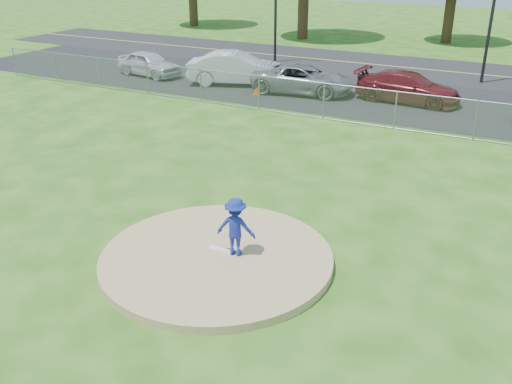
# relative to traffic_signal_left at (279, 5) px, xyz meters

# --- Properties ---
(ground) EXTENTS (120.00, 120.00, 0.00)m
(ground) POSITION_rel_traffic_signal_left_xyz_m (8.76, -12.00, -3.36)
(ground) COLOR #265512
(ground) RESTS_ON ground
(pitchers_mound) EXTENTS (5.40, 5.40, 0.20)m
(pitchers_mound) POSITION_rel_traffic_signal_left_xyz_m (8.76, -22.00, -3.26)
(pitchers_mound) COLOR tan
(pitchers_mound) RESTS_ON ground
(pitching_rubber) EXTENTS (0.60, 0.15, 0.04)m
(pitching_rubber) POSITION_rel_traffic_signal_left_xyz_m (8.76, -21.80, -3.14)
(pitching_rubber) COLOR white
(pitching_rubber) RESTS_ON pitchers_mound
(chain_link_fence) EXTENTS (40.00, 0.06, 1.50)m
(chain_link_fence) POSITION_rel_traffic_signal_left_xyz_m (8.76, -10.00, -2.61)
(chain_link_fence) COLOR gray
(chain_link_fence) RESTS_ON ground
(parking_lot) EXTENTS (50.00, 8.00, 0.01)m
(parking_lot) POSITION_rel_traffic_signal_left_xyz_m (8.76, -5.50, -3.36)
(parking_lot) COLOR black
(parking_lot) RESTS_ON ground
(street) EXTENTS (60.00, 7.00, 0.01)m
(street) POSITION_rel_traffic_signal_left_xyz_m (8.76, 2.00, -3.36)
(street) COLOR black
(street) RESTS_ON ground
(traffic_signal_left) EXTENTS (1.28, 0.20, 5.60)m
(traffic_signal_left) POSITION_rel_traffic_signal_left_xyz_m (0.00, 0.00, 0.00)
(traffic_signal_left) COLOR black
(traffic_signal_left) RESTS_ON ground
(pitcher) EXTENTS (0.99, 0.69, 1.40)m
(pitcher) POSITION_rel_traffic_signal_left_xyz_m (9.15, -21.75, -2.46)
(pitcher) COLOR navy
(pitcher) RESTS_ON pitchers_mound
(traffic_cone) EXTENTS (0.31, 0.31, 0.61)m
(traffic_cone) POSITION_rel_traffic_signal_left_xyz_m (2.46, -7.69, -3.05)
(traffic_cone) COLOR #DA490B
(traffic_cone) RESTS_ON parking_lot
(parked_car_silver) EXTENTS (4.08, 2.19, 1.32)m
(parked_car_silver) POSITION_rel_traffic_signal_left_xyz_m (-4.68, -6.67, -2.69)
(parked_car_silver) COLOR silver
(parked_car_silver) RESTS_ON parking_lot
(parked_car_white) EXTENTS (5.25, 3.38, 1.64)m
(parked_car_white) POSITION_rel_traffic_signal_left_xyz_m (0.56, -6.24, -2.53)
(parked_car_white) COLOR silver
(parked_car_white) RESTS_ON parking_lot
(parked_car_gray) EXTENTS (5.14, 2.85, 1.36)m
(parked_car_gray) POSITION_rel_traffic_signal_left_xyz_m (4.29, -6.40, -2.67)
(parked_car_gray) COLOR slate
(parked_car_gray) RESTS_ON parking_lot
(parked_car_darkred) EXTENTS (4.87, 2.26, 1.38)m
(parked_car_darkred) POSITION_rel_traffic_signal_left_xyz_m (9.22, -5.72, -2.66)
(parked_car_darkred) COLOR maroon
(parked_car_darkred) RESTS_ON parking_lot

